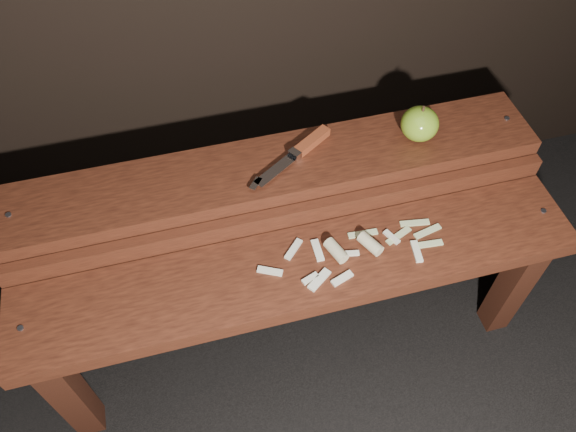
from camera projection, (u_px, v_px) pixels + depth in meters
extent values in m
plane|color=black|center=(294.00, 333.00, 1.53)|extent=(60.00, 60.00, 0.00)
cube|color=black|center=(69.00, 393.00, 1.23)|extent=(0.06, 0.06, 0.38)
cube|color=black|center=(513.00, 285.00, 1.40)|extent=(0.06, 0.06, 0.38)
cube|color=#411C0F|center=(301.00, 271.00, 1.18)|extent=(1.20, 0.20, 0.04)
cylinder|color=slate|center=(21.00, 328.00, 1.08)|extent=(0.01, 0.01, 0.00)
cylinder|color=slate|center=(544.00, 211.00, 1.25)|extent=(0.01, 0.01, 0.00)
cube|color=black|center=(61.00, 271.00, 1.38)|extent=(0.06, 0.06, 0.46)
cube|color=black|center=(464.00, 186.00, 1.54)|extent=(0.06, 0.06, 0.46)
cube|color=#411C0F|center=(287.00, 217.00, 1.21)|extent=(1.20, 0.02, 0.05)
cube|color=#411C0F|center=(275.00, 170.00, 1.24)|extent=(1.20, 0.18, 0.04)
cylinder|color=slate|center=(8.00, 215.00, 1.14)|extent=(0.01, 0.01, 0.00)
cylinder|color=slate|center=(507.00, 118.00, 1.31)|extent=(0.01, 0.01, 0.00)
ellipsoid|color=olive|center=(420.00, 124.00, 1.25)|extent=(0.09, 0.09, 0.08)
cylinder|color=#382314|center=(423.00, 109.00, 1.21)|extent=(0.01, 0.01, 0.01)
cube|color=brown|center=(312.00, 141.00, 1.26)|extent=(0.10, 0.07, 0.02)
cube|color=silver|center=(295.00, 155.00, 1.23)|extent=(0.03, 0.03, 0.02)
cube|color=silver|center=(275.00, 171.00, 1.20)|extent=(0.10, 0.08, 0.00)
cube|color=silver|center=(256.00, 184.00, 1.18)|extent=(0.03, 0.04, 0.00)
cube|color=beige|center=(417.00, 251.00, 1.18)|extent=(0.02, 0.05, 0.01)
cube|color=beige|center=(392.00, 237.00, 1.20)|extent=(0.03, 0.04, 0.01)
cube|color=beige|center=(293.00, 249.00, 1.18)|extent=(0.05, 0.05, 0.01)
cube|color=beige|center=(347.00, 254.00, 1.18)|extent=(0.05, 0.02, 0.01)
cube|color=beige|center=(310.00, 278.00, 1.14)|extent=(0.04, 0.02, 0.01)
cube|color=beige|center=(319.00, 280.00, 1.14)|extent=(0.06, 0.05, 0.01)
cube|color=beige|center=(342.00, 278.00, 1.14)|extent=(0.05, 0.03, 0.01)
cube|color=beige|center=(317.00, 250.00, 1.18)|extent=(0.02, 0.05, 0.01)
cube|color=beige|center=(270.00, 271.00, 1.15)|extent=(0.05, 0.04, 0.01)
cube|color=beige|center=(368.00, 241.00, 1.20)|extent=(0.03, 0.04, 0.01)
cylinder|color=#C9BB8C|center=(370.00, 244.00, 1.18)|extent=(0.05, 0.06, 0.03)
cylinder|color=#C9BB8C|center=(336.00, 251.00, 1.17)|extent=(0.04, 0.06, 0.03)
cube|color=#BCC988|center=(428.00, 244.00, 1.19)|extent=(0.07, 0.02, 0.00)
cube|color=#BCC988|center=(399.00, 235.00, 1.21)|extent=(0.07, 0.04, 0.00)
cube|color=#BCC988|center=(427.00, 231.00, 1.21)|extent=(0.07, 0.03, 0.00)
cube|color=#BCC988|center=(415.00, 223.00, 1.23)|extent=(0.07, 0.02, 0.00)
cube|color=#BCC988|center=(363.00, 234.00, 1.21)|extent=(0.07, 0.02, 0.00)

